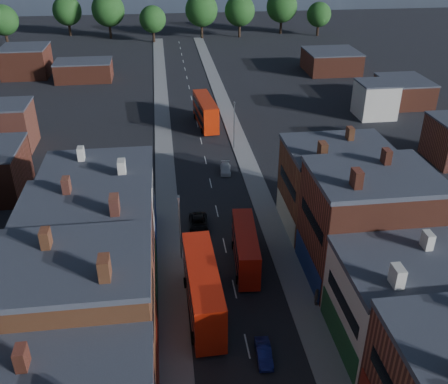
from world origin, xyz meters
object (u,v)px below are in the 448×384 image
object	(u,v)px
car_2	(198,223)
bus_2	(205,111)
car_3	(225,169)
bus_0	(203,288)
bus_1	(246,247)
car_1	(264,353)
ped_3	(316,297)

from	to	relation	value
car_2	bus_2	bearing A→B (deg)	85.35
bus_2	car_3	bearing A→B (deg)	-91.77
bus_0	bus_1	xyz separation A→B (m)	(5.30, 6.94, -0.55)
car_1	car_3	distance (m)	36.94
car_2	ped_3	world-z (taller)	ped_3
car_3	car_2	bearing A→B (deg)	-103.68
bus_0	car_2	bearing A→B (deg)	85.48
bus_1	car_2	size ratio (longest dim) A/B	2.06
bus_1	bus_2	size ratio (longest dim) A/B	0.83
ped_3	bus_1	bearing A→B (deg)	46.98
bus_1	car_3	xyz separation A→B (m)	(0.83, 23.36, -1.78)
car_1	bus_1	bearing A→B (deg)	90.13
bus_0	car_2	distance (m)	15.31
bus_2	car_2	xyz separation A→B (m)	(-4.24, -35.06, -2.12)
car_2	ped_3	size ratio (longest dim) A/B	2.66
bus_0	car_2	world-z (taller)	bus_0
car_2	car_1	bearing A→B (deg)	-77.50
bus_0	bus_2	distance (m)	50.44
car_1	car_2	bearing A→B (deg)	102.94
bus_0	car_1	bearing A→B (deg)	-56.26
ped_3	bus_0	bearing A→B (deg)	95.99
ped_3	car_3	bearing A→B (deg)	18.00
bus_1	car_1	xyz separation A→B (m)	(-0.60, -13.56, -1.74)
bus_1	bus_2	distance (m)	43.25
bus_2	car_3	size ratio (longest dim) A/B	3.16
car_1	ped_3	distance (m)	8.92
bus_0	car_2	xyz separation A→B (m)	(0.76, 15.13, -2.20)
bus_0	bus_2	world-z (taller)	bus_0
car_3	ped_3	xyz separation A→B (m)	(5.06, -30.82, 0.49)
bus_1	car_2	distance (m)	9.51
bus_2	car_1	world-z (taller)	bus_2
car_3	ped_3	world-z (taller)	ped_3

